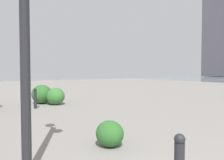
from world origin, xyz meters
name	(u,v)px	position (x,y,z in m)	size (l,w,h in m)	color
bollard_mid	(35,98)	(9.13, -0.42, 0.44)	(0.13, 0.13, 0.85)	#232328
shrub_low	(42,94)	(10.40, -0.99, 0.45)	(1.05, 0.95, 0.89)	#2D6628
shrub_round	(110,134)	(3.66, -0.77, 0.27)	(0.62, 0.56, 0.53)	#2D6628
shrub_wide	(56,96)	(9.71, -1.45, 0.39)	(0.92, 0.83, 0.78)	#387533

